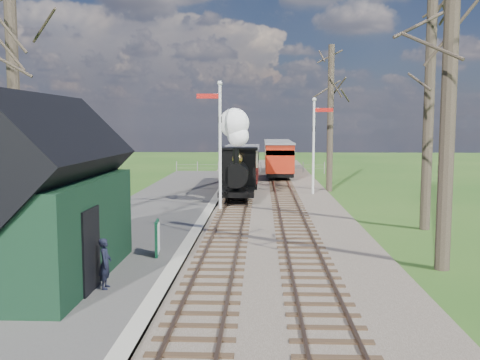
% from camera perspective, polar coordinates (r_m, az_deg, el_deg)
% --- Properties ---
extents(ground, '(140.00, 140.00, 0.00)m').
position_cam_1_polar(ground, '(10.30, -5.22, -18.05)').
color(ground, '#245019').
rests_on(ground, ground).
extents(distant_hills, '(114.40, 48.00, 22.02)m').
position_cam_1_polar(distant_hills, '(76.47, 2.36, -9.48)').
color(distant_hills, '#385B23').
rests_on(distant_hills, ground).
extents(ballast_bed, '(8.00, 60.00, 0.10)m').
position_cam_1_polar(ballast_bed, '(31.59, 2.35, -1.55)').
color(ballast_bed, brown).
rests_on(ballast_bed, ground).
extents(track_near, '(1.60, 60.00, 0.15)m').
position_cam_1_polar(track_near, '(31.61, -0.01, -1.44)').
color(track_near, brown).
rests_on(track_near, ground).
extents(track_far, '(1.60, 60.00, 0.15)m').
position_cam_1_polar(track_far, '(31.62, 4.71, -1.46)').
color(track_far, brown).
rests_on(track_far, ground).
extents(platform, '(5.00, 44.00, 0.20)m').
position_cam_1_polar(platform, '(24.15, -9.13, -3.84)').
color(platform, '#474442').
rests_on(platform, ground).
extents(coping_strip, '(0.40, 44.00, 0.21)m').
position_cam_1_polar(coping_strip, '(23.81, -3.68, -3.90)').
color(coping_strip, '#B2AD9E').
rests_on(coping_strip, ground).
extents(station_shed, '(3.25, 6.30, 4.78)m').
position_cam_1_polar(station_shed, '(14.56, -20.19, -1.97)').
color(station_shed, black).
rests_on(station_shed, platform).
extents(semaphore_near, '(1.22, 0.24, 6.22)m').
position_cam_1_polar(semaphore_near, '(25.41, -2.30, 4.70)').
color(semaphore_near, silver).
rests_on(semaphore_near, ground).
extents(semaphore_far, '(1.22, 0.24, 5.72)m').
position_cam_1_polar(semaphore_far, '(31.49, 7.99, 4.40)').
color(semaphore_far, silver).
rests_on(semaphore_far, ground).
extents(bare_trees, '(15.51, 22.39, 12.00)m').
position_cam_1_polar(bare_trees, '(19.45, 2.53, 8.98)').
color(bare_trees, '#382D23').
rests_on(bare_trees, ground).
extents(fence_line, '(12.60, 0.08, 1.00)m').
position_cam_1_polar(fence_line, '(45.48, 1.08, 1.39)').
color(fence_line, slate).
rests_on(fence_line, ground).
extents(locomotive, '(1.91, 4.46, 4.78)m').
position_cam_1_polar(locomotive, '(28.32, -0.29, 1.95)').
color(locomotive, black).
rests_on(locomotive, ground).
extents(coach, '(2.23, 7.65, 2.35)m').
position_cam_1_polar(coach, '(34.41, 0.19, 1.68)').
color(coach, black).
rests_on(coach, ground).
extents(red_carriage_a, '(2.16, 5.34, 2.27)m').
position_cam_1_polar(red_carriage_a, '(40.55, 4.19, 2.25)').
color(red_carriage_a, black).
rests_on(red_carriage_a, ground).
extents(red_carriage_b, '(2.16, 5.34, 2.27)m').
position_cam_1_polar(red_carriage_b, '(46.04, 3.97, 2.70)').
color(red_carriage_b, black).
rests_on(red_carriage_b, ground).
extents(sign_board, '(0.18, 0.74, 1.07)m').
position_cam_1_polar(sign_board, '(16.53, -8.81, -6.14)').
color(sign_board, '#0E4327').
rests_on(sign_board, platform).
extents(bench, '(0.62, 1.63, 0.91)m').
position_cam_1_polar(bench, '(16.33, -13.85, -6.80)').
color(bench, '#452918').
rests_on(bench, platform).
extents(person, '(0.33, 0.47, 1.24)m').
position_cam_1_polar(person, '(13.53, -14.19, -8.62)').
color(person, black).
rests_on(person, platform).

